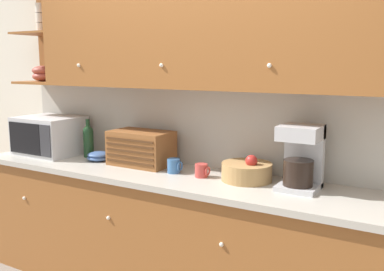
{
  "coord_description": "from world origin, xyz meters",
  "views": [
    {
      "loc": [
        1.44,
        -2.66,
        1.64
      ],
      "look_at": [
        0.0,
        -0.2,
        1.16
      ],
      "focal_mm": 40.0,
      "sensor_mm": 36.0,
      "label": 1
    }
  ],
  "objects": [
    {
      "name": "upper_cabinets",
      "position": [
        0.17,
        -0.16,
        1.9
      ],
      "size": [
        3.37,
        0.34,
        0.86
      ],
      "color": "#935628",
      "rests_on": "backsplash_panel"
    },
    {
      "name": "backsplash_panel",
      "position": [
        0.0,
        -0.01,
        1.19
      ],
      "size": [
        3.37,
        0.01,
        0.57
      ],
      "color": "#B7B2A8",
      "rests_on": "counter_unit"
    },
    {
      "name": "fruit_basket",
      "position": [
        0.41,
        -0.21,
        0.97
      ],
      "size": [
        0.32,
        0.32,
        0.17
      ],
      "color": "#A87F4C",
      "rests_on": "counter_unit"
    },
    {
      "name": "counter_unit",
      "position": [
        0.0,
        -0.29,
        0.45
      ],
      "size": [
        3.39,
        0.62,
        0.91
      ],
      "color": "#935628",
      "rests_on": "ground_plane"
    },
    {
      "name": "mug",
      "position": [
        -0.1,
        -0.28,
        0.96
      ],
      "size": [
        0.1,
        0.09,
        0.1
      ],
      "color": "#38669E",
      "rests_on": "counter_unit"
    },
    {
      "name": "wall_back",
      "position": [
        0.0,
        0.03,
        1.3
      ],
      "size": [
        5.77,
        0.06,
        2.6
      ],
      "color": "silver",
      "rests_on": "ground_plane"
    },
    {
      "name": "mug_blue_second",
      "position": [
        0.12,
        -0.28,
        0.95
      ],
      "size": [
        0.1,
        0.08,
        0.09
      ],
      "color": "#B73D38",
      "rests_on": "counter_unit"
    },
    {
      "name": "bread_box",
      "position": [
        -0.43,
        -0.2,
        1.03
      ],
      "size": [
        0.45,
        0.28,
        0.25
      ],
      "color": "brown",
      "rests_on": "counter_unit"
    },
    {
      "name": "coffee_maker",
      "position": [
        0.75,
        -0.21,
        1.1
      ],
      "size": [
        0.23,
        0.24,
        0.38
      ],
      "color": "#B7B7BC",
      "rests_on": "counter_unit"
    },
    {
      "name": "microwave",
      "position": [
        -1.32,
        -0.27,
        1.06
      ],
      "size": [
        0.5,
        0.41,
        0.31
      ],
      "color": "silver",
      "rests_on": "counter_unit"
    },
    {
      "name": "wine_bottle",
      "position": [
        -0.96,
        -0.19,
        1.04
      ],
      "size": [
        0.08,
        0.08,
        0.3
      ],
      "color": "#19381E",
      "rests_on": "counter_unit"
    },
    {
      "name": "bowl_stack_on_counter",
      "position": [
        -0.8,
        -0.26,
        0.94
      ],
      "size": [
        0.17,
        0.17,
        0.07
      ],
      "color": "#3D5B93",
      "rests_on": "counter_unit"
    }
  ]
}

